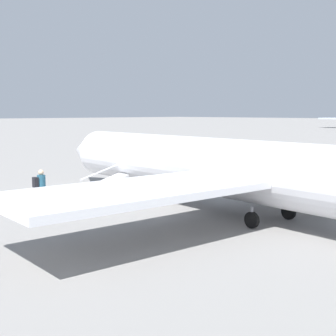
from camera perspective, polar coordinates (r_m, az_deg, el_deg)
name	(u,v)px	position (r m, az deg, el deg)	size (l,w,h in m)	color
ground_plane	(230,214)	(19.59, 7.62, -5.63)	(600.00, 600.00, 0.00)	gray
airplane_main	(247,170)	(18.70, 9.65, -0.26)	(26.67, 20.07, 6.44)	silver
boarding_stairs	(76,196)	(22.10, -11.17, -3.31)	(1.30, 4.08, 1.63)	silver
passenger	(41,186)	(21.01, -15.26, -2.18)	(0.36, 0.55, 1.74)	#23232D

